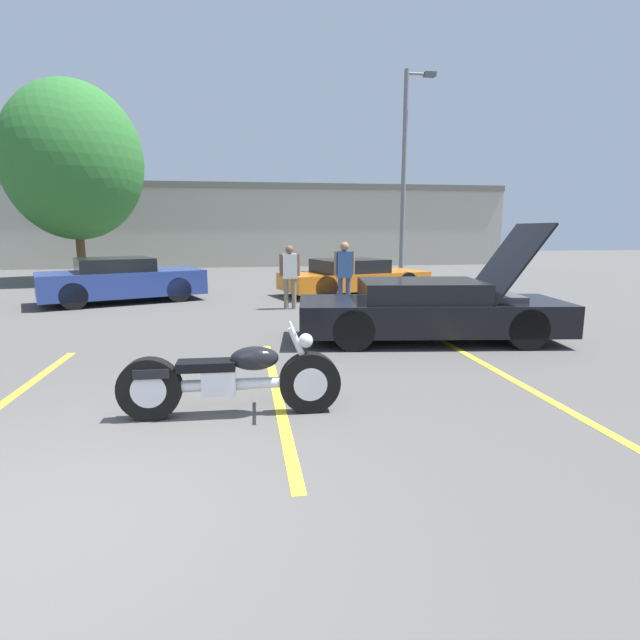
{
  "coord_description": "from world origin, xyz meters",
  "views": [
    {
      "loc": [
        1.3,
        -3.33,
        2.01
      ],
      "look_at": [
        2.32,
        3.2,
        0.8
      ],
      "focal_mm": 28.0,
      "sensor_mm": 36.0,
      "label": 1
    }
  ],
  "objects_px": {
    "motorcycle": "(231,380)",
    "spectator_near_motorcycle": "(344,270)",
    "tree_background": "(73,162)",
    "light_pole": "(406,168)",
    "parked_car_right_row": "(353,277)",
    "parked_car_mid_row": "(121,280)",
    "spectator_by_show_car": "(290,272)",
    "show_car_hood_open": "(431,310)"
  },
  "relations": [
    {
      "from": "motorcycle",
      "to": "spectator_near_motorcycle",
      "type": "relative_size",
      "value": 1.41
    },
    {
      "from": "tree_background",
      "to": "spectator_near_motorcycle",
      "type": "xyz_separation_m",
      "value": [
        8.64,
        -8.47,
        -3.49
      ]
    },
    {
      "from": "spectator_by_show_car",
      "to": "parked_car_right_row",
      "type": "bearing_deg",
      "value": 48.93
    },
    {
      "from": "light_pole",
      "to": "parked_car_mid_row",
      "type": "xyz_separation_m",
      "value": [
        -9.68,
        -4.74,
        -3.72
      ]
    },
    {
      "from": "light_pole",
      "to": "tree_background",
      "type": "distance_m",
      "value": 12.57
    },
    {
      "from": "light_pole",
      "to": "tree_background",
      "type": "relative_size",
      "value": 1.07
    },
    {
      "from": "parked_car_mid_row",
      "to": "spectator_near_motorcycle",
      "type": "distance_m",
      "value": 6.3
    },
    {
      "from": "spectator_by_show_car",
      "to": "light_pole",
      "type": "bearing_deg",
      "value": 52.31
    },
    {
      "from": "show_car_hood_open",
      "to": "parked_car_mid_row",
      "type": "height_order",
      "value": "show_car_hood_open"
    },
    {
      "from": "parked_car_mid_row",
      "to": "show_car_hood_open",
      "type": "bearing_deg",
      "value": -63.64
    },
    {
      "from": "show_car_hood_open",
      "to": "spectator_near_motorcycle",
      "type": "distance_m",
      "value": 3.76
    },
    {
      "from": "show_car_hood_open",
      "to": "spectator_by_show_car",
      "type": "xyz_separation_m",
      "value": [
        -2.19,
        4.03,
        0.38
      ]
    },
    {
      "from": "light_pole",
      "to": "tree_background",
      "type": "height_order",
      "value": "light_pole"
    },
    {
      "from": "parked_car_right_row",
      "to": "spectator_near_motorcycle",
      "type": "distance_m",
      "value": 3.11
    },
    {
      "from": "motorcycle",
      "to": "light_pole",
      "type": "bearing_deg",
      "value": 66.47
    },
    {
      "from": "tree_background",
      "to": "spectator_by_show_car",
      "type": "distance_m",
      "value": 11.46
    },
    {
      "from": "spectator_near_motorcycle",
      "to": "spectator_by_show_car",
      "type": "bearing_deg",
      "value": 162.99
    },
    {
      "from": "show_car_hood_open",
      "to": "spectator_by_show_car",
      "type": "relative_size",
      "value": 3.05
    },
    {
      "from": "light_pole",
      "to": "parked_car_mid_row",
      "type": "relative_size",
      "value": 1.7
    },
    {
      "from": "tree_background",
      "to": "spectator_near_motorcycle",
      "type": "relative_size",
      "value": 4.37
    },
    {
      "from": "parked_car_mid_row",
      "to": "parked_car_right_row",
      "type": "xyz_separation_m",
      "value": [
        6.72,
        0.58,
        -0.06
      ]
    },
    {
      "from": "motorcycle",
      "to": "parked_car_right_row",
      "type": "relative_size",
      "value": 0.5
    },
    {
      "from": "tree_background",
      "to": "parked_car_mid_row",
      "type": "xyz_separation_m",
      "value": [
        2.81,
        -6.11,
        -3.89
      ]
    },
    {
      "from": "motorcycle",
      "to": "spectator_near_motorcycle",
      "type": "xyz_separation_m",
      "value": [
        2.66,
        6.85,
        0.6
      ]
    },
    {
      "from": "light_pole",
      "to": "motorcycle",
      "type": "xyz_separation_m",
      "value": [
        -6.51,
        -13.95,
        -3.92
      ]
    },
    {
      "from": "spectator_by_show_car",
      "to": "spectator_near_motorcycle",
      "type": "bearing_deg",
      "value": -17.01
    },
    {
      "from": "parked_car_right_row",
      "to": "show_car_hood_open",
      "type": "bearing_deg",
      "value": -106.69
    },
    {
      "from": "light_pole",
      "to": "parked_car_right_row",
      "type": "distance_m",
      "value": 6.35
    },
    {
      "from": "tree_background",
      "to": "parked_car_right_row",
      "type": "height_order",
      "value": "tree_background"
    },
    {
      "from": "motorcycle",
      "to": "show_car_hood_open",
      "type": "distance_m",
      "value": 4.78
    },
    {
      "from": "parked_car_right_row",
      "to": "spectator_by_show_car",
      "type": "distance_m",
      "value": 3.39
    },
    {
      "from": "spectator_near_motorcycle",
      "to": "parked_car_mid_row",
      "type": "bearing_deg",
      "value": 157.96
    },
    {
      "from": "parked_car_mid_row",
      "to": "parked_car_right_row",
      "type": "distance_m",
      "value": 6.74
    },
    {
      "from": "parked_car_mid_row",
      "to": "spectator_near_motorcycle",
      "type": "xyz_separation_m",
      "value": [
        5.83,
        -2.36,
        0.4
      ]
    },
    {
      "from": "parked_car_mid_row",
      "to": "spectator_near_motorcycle",
      "type": "relative_size",
      "value": 2.73
    },
    {
      "from": "tree_background",
      "to": "motorcycle",
      "type": "height_order",
      "value": "tree_background"
    },
    {
      "from": "show_car_hood_open",
      "to": "light_pole",
      "type": "bearing_deg",
      "value": 81.74
    },
    {
      "from": "motorcycle",
      "to": "show_car_hood_open",
      "type": "relative_size",
      "value": 0.49
    },
    {
      "from": "parked_car_right_row",
      "to": "spectator_near_motorcycle",
      "type": "height_order",
      "value": "spectator_near_motorcycle"
    },
    {
      "from": "light_pole",
      "to": "spectator_near_motorcycle",
      "type": "xyz_separation_m",
      "value": [
        -3.85,
        -7.1,
        -3.32
      ]
    },
    {
      "from": "show_car_hood_open",
      "to": "parked_car_right_row",
      "type": "height_order",
      "value": "show_car_hood_open"
    },
    {
      "from": "light_pole",
      "to": "parked_car_right_row",
      "type": "height_order",
      "value": "light_pole"
    }
  ]
}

